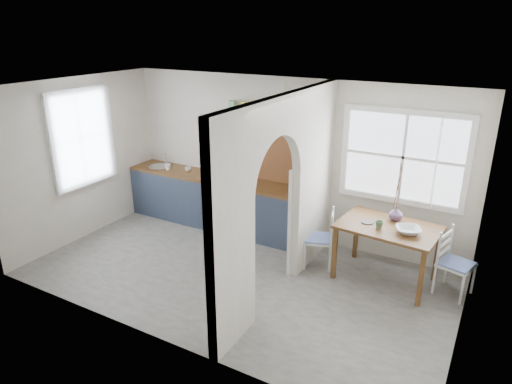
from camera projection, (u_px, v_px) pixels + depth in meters
The scene contains 26 objects.
floor at pixel (236, 275), 6.46m from camera, with size 5.80×3.20×0.01m, color gray.
ceiling at pixel (233, 89), 5.56m from camera, with size 5.80×3.20×0.01m, color beige.
walls at pixel (235, 189), 6.01m from camera, with size 5.81×3.21×2.60m.
partition at pixel (285, 186), 5.68m from camera, with size 0.12×3.20×2.60m.
kitchen_window at pixel (80, 138), 7.21m from camera, with size 0.10×1.16×1.50m, color white, non-canonical shape.
nook_window at pixel (403, 158), 6.35m from camera, with size 1.76×0.10×1.30m, color white, non-canonical shape.
counter at pixel (221, 201), 7.91m from camera, with size 3.50×0.60×0.90m.
sink at pixel (160, 167), 8.33m from camera, with size 0.40×0.40×0.02m, color silver.
backsplash at pixel (275, 155), 7.38m from camera, with size 1.65×0.03×0.90m, color brown.
shelf at pixel (274, 116), 7.08m from camera, with size 1.75×0.20×0.21m.
pendant_lamp at pixel (284, 131), 6.68m from camera, with size 0.26×0.26×0.16m, color beige.
utensil_rail at pixel (305, 168), 6.41m from camera, with size 0.02×0.02×0.50m, color silver.
dining_table at pixel (386, 253), 6.24m from camera, with size 1.30×0.87×0.81m, color brown, non-canonical shape.
chair_left at pixel (319, 238), 6.60m from camera, with size 0.40×0.40×0.87m, color silver, non-canonical shape.
chair_right at pixel (456, 264), 5.89m from camera, with size 0.40×0.40×0.88m, color silver, non-canonical shape.
kettle at pixel (303, 187), 6.94m from camera, with size 0.19×0.15×0.23m, color silver, non-canonical shape.
mug_a at pixel (168, 167), 8.12m from camera, with size 0.11×0.11×0.11m, color white.
mug_b at pixel (188, 169), 8.04m from camera, with size 0.11×0.11×0.08m, color silver.
knife_block at pixel (217, 168), 7.91m from camera, with size 0.09×0.13×0.20m, color #3B2113.
jar at pixel (229, 173), 7.71m from camera, with size 0.10×0.10×0.15m, color tan.
towel_magenta at pixel (302, 240), 6.89m from camera, with size 0.02×0.03×0.60m, color #C22074.
towel_orange at pixel (301, 243), 6.87m from camera, with size 0.02×0.03×0.51m, color orange.
bowl at pixel (408, 230), 5.88m from camera, with size 0.31×0.31×0.08m, color silver.
table_cup at pixel (379, 225), 6.02m from camera, with size 0.11×0.11×0.10m, color #4E6E4E.
plate at pixel (367, 222), 6.20m from camera, with size 0.17×0.17×0.01m, color #362D2C.
vase at pixel (396, 213), 6.25m from camera, with size 0.19×0.19×0.20m, color #63466B.
Camera 1 is at (3.01, -4.79, 3.36)m, focal length 32.00 mm.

